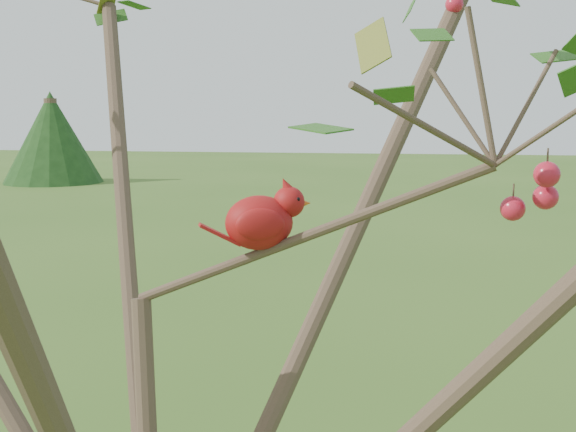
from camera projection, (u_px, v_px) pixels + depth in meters
The scene contains 3 objects.
crabapple_tree at pixel (154, 215), 1.14m from camera, with size 2.35×2.05×2.95m.
cardinal at pixel (263, 220), 1.22m from camera, with size 0.19×0.13×0.13m.
distant_trees at pixel (473, 133), 24.16m from camera, with size 39.63×13.57×3.80m.
Camera 1 is at (0.42, -1.10, 2.28)m, focal length 45.00 mm.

